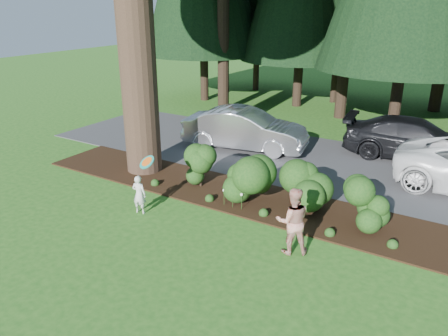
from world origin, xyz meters
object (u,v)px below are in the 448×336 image
object	(u,v)px
car_dark_suv	(415,139)
adult	(293,221)
frisbee	(147,162)
car_silver_wagon	(245,129)
child	(139,194)

from	to	relation	value
car_dark_suv	adult	world-z (taller)	adult
car_dark_suv	frisbee	world-z (taller)	frisbee
car_silver_wagon	frisbee	bearing A→B (deg)	174.20
frisbee	child	bearing A→B (deg)	-165.17
child	frisbee	bearing A→B (deg)	-176.11
child	car_dark_suv	bearing A→B (deg)	-134.01
child	frisbee	xyz separation A→B (m)	(0.31, 0.08, 1.02)
car_dark_suv	adult	distance (m)	8.81
car_dark_suv	adult	bearing A→B (deg)	165.52
child	car_silver_wagon	bearing A→B (deg)	-98.83
adult	frisbee	xyz separation A→B (m)	(-4.28, -0.26, 0.76)
adult	frisbee	bearing A→B (deg)	-28.62
car_dark_suv	child	distance (m)	10.80
child	adult	distance (m)	4.60
car_dark_suv	child	world-z (taller)	car_dark_suv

